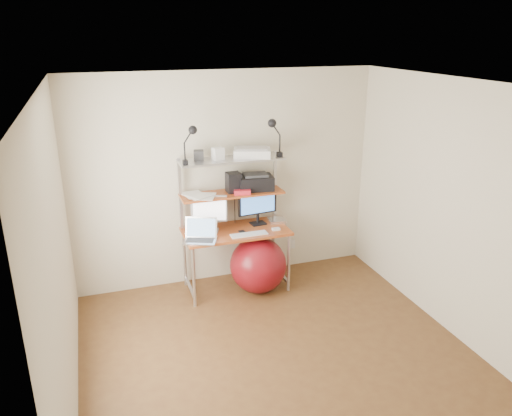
{
  "coord_description": "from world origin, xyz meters",
  "views": [
    {
      "loc": [
        -1.47,
        -3.65,
        2.91
      ],
      "look_at": [
        0.15,
        1.15,
        1.09
      ],
      "focal_mm": 35.0,
      "sensor_mm": 36.0,
      "label": 1
    }
  ],
  "objects_px": {
    "monitor_silver": "(209,211)",
    "printer": "(255,182)",
    "laptop": "(201,235)",
    "exercise_ball": "(258,265)",
    "monitor_black": "(258,204)"
  },
  "relations": [
    {
      "from": "monitor_silver",
      "to": "exercise_ball",
      "type": "relative_size",
      "value": 0.69
    },
    {
      "from": "monitor_black",
      "to": "printer",
      "type": "xyz_separation_m",
      "value": [
        -0.01,
        0.05,
        0.26
      ]
    },
    {
      "from": "monitor_black",
      "to": "laptop",
      "type": "distance_m",
      "value": 0.81
    },
    {
      "from": "monitor_silver",
      "to": "laptop",
      "type": "relative_size",
      "value": 1.06
    },
    {
      "from": "printer",
      "to": "exercise_ball",
      "type": "relative_size",
      "value": 0.65
    },
    {
      "from": "laptop",
      "to": "exercise_ball",
      "type": "bearing_deg",
      "value": 22.86
    },
    {
      "from": "monitor_silver",
      "to": "laptop",
      "type": "xyz_separation_m",
      "value": [
        -0.16,
        -0.23,
        -0.19
      ]
    },
    {
      "from": "monitor_black",
      "to": "monitor_silver",
      "type": "bearing_deg",
      "value": 177.29
    },
    {
      "from": "monitor_black",
      "to": "exercise_ball",
      "type": "height_order",
      "value": "monitor_black"
    },
    {
      "from": "laptop",
      "to": "printer",
      "type": "xyz_separation_m",
      "value": [
        0.73,
        0.31,
        0.45
      ]
    },
    {
      "from": "monitor_silver",
      "to": "monitor_black",
      "type": "distance_m",
      "value": 0.59
    },
    {
      "from": "monitor_silver",
      "to": "printer",
      "type": "distance_m",
      "value": 0.64
    },
    {
      "from": "monitor_silver",
      "to": "exercise_ball",
      "type": "height_order",
      "value": "monitor_silver"
    },
    {
      "from": "exercise_ball",
      "to": "monitor_silver",
      "type": "bearing_deg",
      "value": 156.14
    },
    {
      "from": "monitor_black",
      "to": "laptop",
      "type": "xyz_separation_m",
      "value": [
        -0.75,
        -0.27,
        -0.19
      ]
    }
  ]
}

